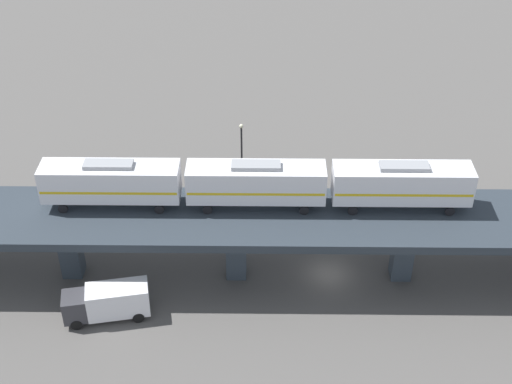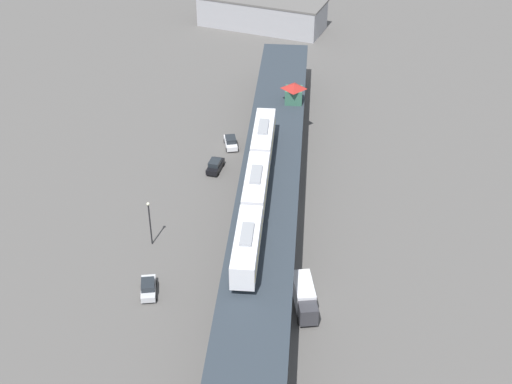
% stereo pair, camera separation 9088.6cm
% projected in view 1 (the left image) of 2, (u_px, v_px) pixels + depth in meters
% --- Properties ---
extents(ground_plane, '(400.00, 400.00, 0.00)m').
position_uv_depth(ground_plane, '(329.00, 275.00, 65.69)').
color(ground_plane, '#514F4C').
extents(elevated_viaduct, '(22.83, 92.17, 6.79)m').
position_uv_depth(elevated_viaduct, '(331.00, 224.00, 62.32)').
color(elevated_viaduct, '#283039').
rests_on(elevated_viaduct, ground).
extents(subway_train, '(8.64, 37.18, 4.45)m').
position_uv_depth(subway_train, '(256.00, 182.00, 61.52)').
color(subway_train, silver).
rests_on(subway_train, elevated_viaduct).
extents(street_car_white, '(3.39, 4.75, 1.89)m').
position_uv_depth(street_car_white, '(505.00, 217.00, 71.31)').
color(street_car_white, silver).
rests_on(street_car_white, ground).
extents(street_car_silver, '(3.20, 4.75, 1.89)m').
position_uv_depth(street_car_silver, '(150.00, 180.00, 76.77)').
color(street_car_silver, '#B7BABF').
rests_on(street_car_silver, ground).
extents(street_car_black, '(2.01, 4.43, 1.89)m').
position_uv_depth(street_car_black, '(428.00, 207.00, 72.71)').
color(street_car_black, black).
rests_on(street_car_black, ground).
extents(delivery_truck, '(4.55, 7.54, 3.20)m').
position_uv_depth(delivery_truck, '(108.00, 301.00, 60.29)').
color(delivery_truck, '#333338').
rests_on(delivery_truck, ground).
extents(street_lamp, '(0.44, 0.44, 6.94)m').
position_uv_depth(street_lamp, '(242.00, 147.00, 76.16)').
color(street_lamp, black).
rests_on(street_lamp, ground).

